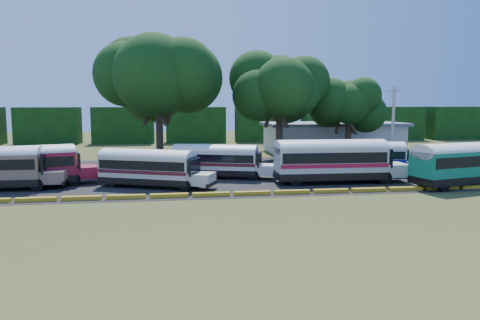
{
  "coord_description": "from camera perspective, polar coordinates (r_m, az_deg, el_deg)",
  "views": [
    {
      "loc": [
        -4.37,
        -32.11,
        6.74
      ],
      "look_at": [
        1.36,
        6.0,
        2.0
      ],
      "focal_mm": 35.0,
      "sensor_mm": 36.0,
      "label": 1
    }
  ],
  "objects": [
    {
      "name": "ground",
      "position": [
        33.1,
        -0.78,
        -4.74
      ],
      "size": [
        160.0,
        160.0,
        0.0
      ],
      "primitive_type": "plane",
      "color": "#364416",
      "rests_on": "ground"
    },
    {
      "name": "asphalt_strip",
      "position": [
        44.94,
        -1.59,
        -1.6
      ],
      "size": [
        64.0,
        24.0,
        0.02
      ],
      "primitive_type": "cube",
      "color": "black",
      "rests_on": "ground"
    },
    {
      "name": "tree_west",
      "position": [
        52.46,
        -9.92,
        10.01
      ],
      "size": [
        11.4,
        11.4,
        13.79
      ],
      "color": "#352B1A",
      "rests_on": "ground"
    },
    {
      "name": "bus_red",
      "position": [
        40.82,
        -25.05,
        -0.42
      ],
      "size": [
        10.5,
        5.63,
        3.37
      ],
      "rotation": [
        0.0,
        0.0,
        0.32
      ],
      "color": "black",
      "rests_on": "ground"
    },
    {
      "name": "bus_white_blue",
      "position": [
        45.69,
        14.93,
        0.5
      ],
      "size": [
        9.63,
        3.78,
        3.08
      ],
      "rotation": [
        0.0,
        0.0,
        -0.16
      ],
      "color": "black",
      "rests_on": "ground"
    },
    {
      "name": "treeline_backdrop",
      "position": [
        80.31,
        -5.43,
        4.32
      ],
      "size": [
        130.0,
        4.0,
        6.0
      ],
      "color": "black",
      "rests_on": "ground"
    },
    {
      "name": "tree_center",
      "position": [
        54.76,
        4.87,
        9.1
      ],
      "size": [
        9.1,
        9.1,
        12.14
      ],
      "color": "#352B1A",
      "rests_on": "ground"
    },
    {
      "name": "bus_cream_west",
      "position": [
        37.91,
        -10.95,
        -0.71
      ],
      "size": [
        9.43,
        5.85,
        3.06
      ],
      "rotation": [
        0.0,
        0.0,
        -0.42
      ],
      "color": "black",
      "rests_on": "ground"
    },
    {
      "name": "bus_cream_east",
      "position": [
        41.96,
        -2.73,
        0.12
      ],
      "size": [
        9.44,
        4.97,
        3.02
      ],
      "rotation": [
        0.0,
        0.0,
        -0.31
      ],
      "color": "black",
      "rests_on": "ground"
    },
    {
      "name": "utility_pole",
      "position": [
        50.89,
        18.15,
        3.91
      ],
      "size": [
        1.6,
        0.3,
        8.36
      ],
      "color": "gray",
      "rests_on": "ground"
    },
    {
      "name": "curb",
      "position": [
        34.04,
        -1.01,
        -4.15
      ],
      "size": [
        53.7,
        0.45,
        0.3
      ],
      "color": "#C88F17",
      "rests_on": "ground"
    },
    {
      "name": "bus_teal",
      "position": [
        41.8,
        25.79,
        -0.16
      ],
      "size": [
        11.1,
        5.14,
        3.54
      ],
      "rotation": [
        0.0,
        0.0,
        0.24
      ],
      "color": "black",
      "rests_on": "ground"
    },
    {
      "name": "terminal_building",
      "position": [
        66.18,
        11.25,
        2.8
      ],
      "size": [
        19.0,
        9.0,
        4.0
      ],
      "color": "beige",
      "rests_on": "ground"
    },
    {
      "name": "bus_white_red",
      "position": [
        39.94,
        11.27,
        0.18
      ],
      "size": [
        11.28,
        3.06,
        3.69
      ],
      "rotation": [
        0.0,
        0.0,
        -0.02
      ],
      "color": "black",
      "rests_on": "ground"
    },
    {
      "name": "tree_east",
      "position": [
        59.07,
        13.17,
        6.89
      ],
      "size": [
        7.02,
        7.02,
        9.44
      ],
      "color": "#352B1A",
      "rests_on": "ground"
    }
  ]
}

